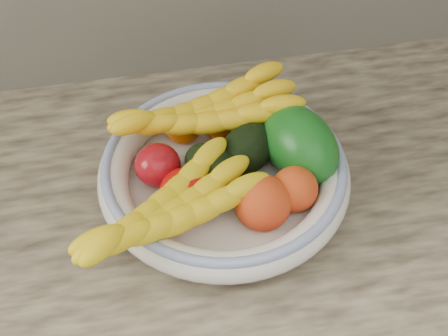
% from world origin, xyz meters
% --- Properties ---
extents(kitchen_counter, '(2.44, 0.66, 1.40)m').
position_xyz_m(kitchen_counter, '(0.00, 1.69, 0.46)').
color(kitchen_counter, brown).
rests_on(kitchen_counter, ground).
extents(fruit_bowl, '(0.39, 0.39, 0.08)m').
position_xyz_m(fruit_bowl, '(0.00, 1.66, 0.95)').
color(fruit_bowl, silver).
rests_on(fruit_bowl, kitchen_counter).
extents(clementine_back_left, '(0.07, 0.07, 0.05)m').
position_xyz_m(clementine_back_left, '(-0.05, 1.77, 0.95)').
color(clementine_back_left, '#DC5F04').
rests_on(clementine_back_left, fruit_bowl).
extents(clementine_back_right, '(0.06, 0.06, 0.05)m').
position_xyz_m(clementine_back_right, '(0.01, 1.77, 0.95)').
color(clementine_back_right, '#F95805').
rests_on(clementine_back_right, fruit_bowl).
extents(tomato_left, '(0.09, 0.09, 0.06)m').
position_xyz_m(tomato_left, '(-0.10, 1.68, 0.96)').
color(tomato_left, '#9D0D16').
rests_on(tomato_left, fruit_bowl).
extents(tomato_near_left, '(0.10, 0.10, 0.07)m').
position_xyz_m(tomato_near_left, '(-0.06, 1.62, 0.96)').
color(tomato_near_left, '#BE0D07').
rests_on(tomato_near_left, fruit_bowl).
extents(avocado_center, '(0.11, 0.12, 0.07)m').
position_xyz_m(avocado_center, '(-0.02, 1.66, 0.96)').
color(avocado_center, black).
rests_on(avocado_center, fruit_bowl).
extents(avocado_right, '(0.13, 0.13, 0.08)m').
position_xyz_m(avocado_right, '(0.04, 1.69, 0.96)').
color(avocado_right, black).
rests_on(avocado_right, fruit_bowl).
extents(green_mango, '(0.17, 0.19, 0.13)m').
position_xyz_m(green_mango, '(0.12, 1.67, 0.98)').
color(green_mango, '#0F5514').
rests_on(green_mango, fruit_bowl).
extents(peach_front, '(0.10, 0.10, 0.08)m').
position_xyz_m(peach_front, '(0.04, 1.58, 0.97)').
color(peach_front, orange).
rests_on(peach_front, fruit_bowl).
extents(peach_right, '(0.09, 0.09, 0.07)m').
position_xyz_m(peach_right, '(0.09, 1.59, 0.97)').
color(peach_right, orange).
rests_on(peach_right, fruit_bowl).
extents(banana_bunch_back, '(0.34, 0.16, 0.09)m').
position_xyz_m(banana_bunch_back, '(-0.01, 1.75, 0.99)').
color(banana_bunch_back, yellow).
rests_on(banana_bunch_back, fruit_bowl).
extents(banana_bunch_front, '(0.33, 0.26, 0.09)m').
position_xyz_m(banana_bunch_front, '(-0.10, 1.57, 0.98)').
color(banana_bunch_front, yellow).
rests_on(banana_bunch_front, fruit_bowl).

